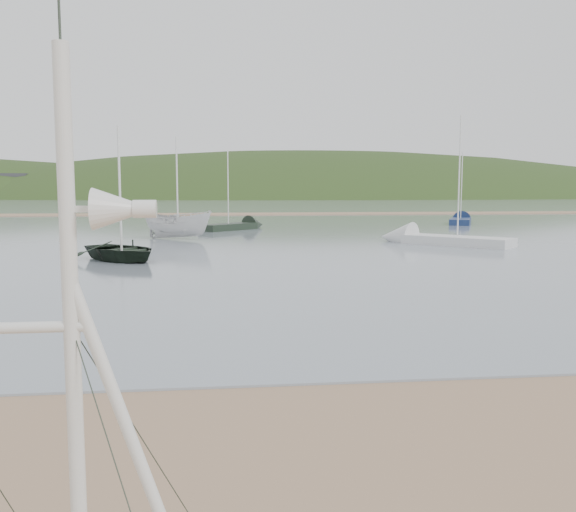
{
  "coord_description": "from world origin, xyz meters",
  "views": [
    {
      "loc": [
        1.76,
        -5.43,
        3.15
      ],
      "look_at": [
        2.49,
        1.0,
        2.44
      ],
      "focal_mm": 38.0,
      "sensor_mm": 36.0,
      "label": 1
    }
  ],
  "objects": [
    {
      "name": "water",
      "position": [
        0.0,
        132.0,
        0.02
      ],
      "size": [
        560.0,
        256.0,
        0.04
      ],
      "primitive_type": "cube",
      "color": "gray",
      "rests_on": "ground"
    },
    {
      "name": "sandbar",
      "position": [
        0.0,
        70.0,
        0.07
      ],
      "size": [
        560.0,
        7.0,
        0.07
      ],
      "primitive_type": "cube",
      "color": "#89694F",
      "rests_on": "water"
    },
    {
      "name": "hill_ridge",
      "position": [
        18.52,
        235.0,
        -19.7
      ],
      "size": [
        620.0,
        180.0,
        80.0
      ],
      "color": "#203315",
      "rests_on": "ground"
    },
    {
      "name": "far_cottages",
      "position": [
        3.0,
        196.0,
        4.0
      ],
      "size": [
        294.4,
        6.3,
        8.0
      ],
      "color": "silver",
      "rests_on": "ground"
    },
    {
      "name": "mast_rig",
      "position": [
        0.78,
        -1.66,
        1.18
      ],
      "size": [
        2.16,
        2.31,
        4.88
      ],
      "color": "silver",
      "rests_on": "ground"
    },
    {
      "name": "boat_dark",
      "position": [
        -2.47,
        21.61,
        2.22
      ],
      "size": [
        2.97,
        2.71,
        4.37
      ],
      "primitive_type": "imported",
      "rotation": [
        0.0,
        0.0,
        0.7
      ],
      "color": "black",
      "rests_on": "water"
    },
    {
      "name": "boat_white",
      "position": [
        -0.79,
        32.98,
        2.37
      ],
      "size": [
        2.39,
        2.37,
        4.67
      ],
      "primitive_type": "imported",
      "rotation": [
        0.0,
        0.0,
        1.12
      ],
      "color": "silver",
      "rests_on": "water"
    },
    {
      "name": "sailboat_white_near",
      "position": [
        13.36,
        28.49,
        0.3
      ],
      "size": [
        6.85,
        6.96,
        7.78
      ],
      "color": "silver",
      "rests_on": "ground"
    },
    {
      "name": "sailboat_dark_mid",
      "position": [
        3.63,
        42.18,
        0.3
      ],
      "size": [
        5.68,
        5.79,
        6.5
      ],
      "color": "black",
      "rests_on": "ground"
    },
    {
      "name": "sailboat_blue_far",
      "position": [
        23.91,
        48.36,
        0.3
      ],
      "size": [
        4.42,
        6.99,
        6.88
      ],
      "color": "#15254C",
      "rests_on": "ground"
    }
  ]
}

